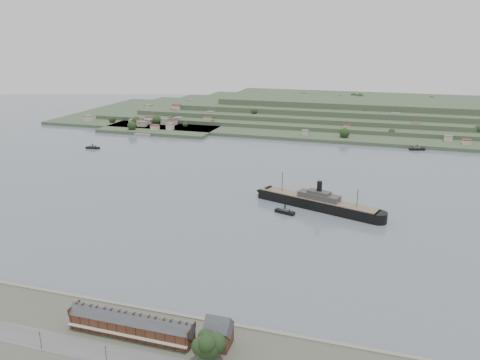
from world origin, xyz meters
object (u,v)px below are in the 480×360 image
(tugboat, at_px, (285,211))
(terrace_row, at_px, (131,325))
(fig_tree, at_px, (208,345))
(gabled_building, at_px, (218,333))
(steamship, at_px, (313,202))

(tugboat, bearing_deg, terrace_row, -101.31)
(terrace_row, bearing_deg, fig_tree, -11.42)
(gabled_building, relative_size, tugboat, 0.91)
(gabled_building, bearing_deg, steamship, 86.05)
(gabled_building, distance_m, tugboat, 157.36)
(terrace_row, height_order, tugboat, terrace_row)
(tugboat, height_order, fig_tree, fig_tree)
(steamship, bearing_deg, terrace_row, -105.47)
(steamship, relative_size, tugboat, 6.69)
(steamship, height_order, fig_tree, steamship)
(gabled_building, xyz_separation_m, steamship, (12.10, 175.21, -3.47))
(gabled_building, relative_size, fig_tree, 1.00)
(terrace_row, distance_m, tugboat, 164.43)
(steamship, xyz_separation_m, tugboat, (-17.38, -18.08, -3.07))
(steamship, relative_size, fig_tree, 7.32)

